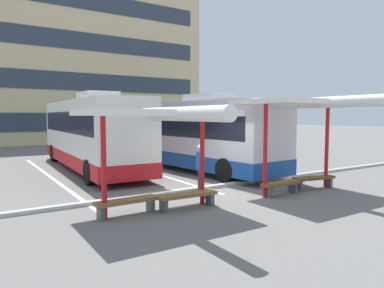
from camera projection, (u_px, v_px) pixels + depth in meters
The scene contains 15 objects.
ground_plane at pixel (214, 191), 12.60m from camera, with size 160.00×160.00×0.00m, color slate.
terminal_building at pixel (42, 53), 39.03m from camera, with size 31.88×15.47×22.23m.
coach_bus_0 at pixel (91, 134), 17.80m from camera, with size 2.92×11.57×3.82m.
coach_bus_1 at pixel (192, 135), 17.88m from camera, with size 3.47×11.01×3.74m.
lane_stripe_0 at pixel (50, 177), 15.63m from camera, with size 0.16×14.00×0.01m, color white.
lane_stripe_1 at pixel (140, 169), 17.97m from camera, with size 0.16×14.00×0.01m, color white.
lane_stripe_2 at pixel (209, 163), 20.31m from camera, with size 0.16×14.00×0.01m, color white.
waiting_shelter_0 at pixel (161, 116), 9.55m from camera, with size 4.08×4.64×2.94m.
bench_0 at pixel (127, 203), 9.55m from camera, with size 1.77×0.47×0.45m.
bench_1 at pixel (188, 197), 10.30m from camera, with size 1.88×0.48×0.45m.
waiting_shelter_1 at pixel (305, 105), 12.12m from camera, with size 4.22×4.64×3.33m.
bench_2 at pixel (281, 185), 12.03m from camera, with size 1.56×0.46×0.45m.
bench_3 at pixel (314, 180), 13.06m from camera, with size 1.81×0.65×0.45m.
platform_kerb at pixel (206, 188), 12.99m from camera, with size 44.00×0.24×0.12m, color #ADADA8.
waiting_passenger_0 at pixel (200, 165), 12.26m from camera, with size 0.40×0.54×1.71m.
Camera 1 is at (-7.37, -10.03, 2.71)m, focal length 32.82 mm.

